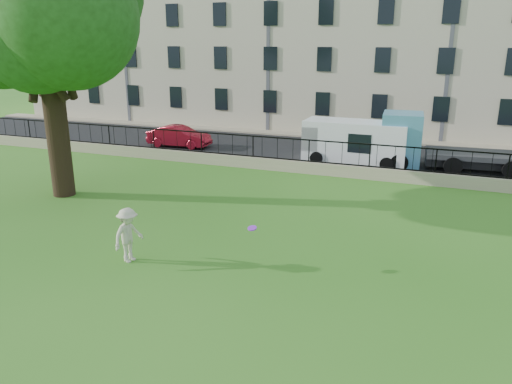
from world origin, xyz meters
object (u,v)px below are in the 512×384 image
at_px(tree, 41,3).
at_px(white_van, 355,142).
at_px(frisbee, 252,228).
at_px(man, 128,235).
at_px(blue_truck, 449,142).
at_px(red_sedan, 179,136).

distance_m(tree, white_van, 16.38).
xyz_separation_m(frisbee, white_van, (0.47, 14.06, -0.05)).
distance_m(man, blue_truck, 17.81).
bearing_deg(tree, red_sedan, 91.31).
bearing_deg(red_sedan, frisbee, -146.04).
distance_m(frisbee, white_van, 14.07).
relative_size(tree, frisbee, 42.66).
bearing_deg(man, white_van, -4.48).
xyz_separation_m(tree, blue_truck, (15.57, 10.69, -6.41)).
bearing_deg(man, frisbee, -63.28).
height_order(tree, man, tree).
height_order(tree, frisbee, tree).
height_order(tree, blue_truck, tree).
relative_size(white_van, blue_truck, 0.81).
xyz_separation_m(man, blue_truck, (8.79, 15.48, 0.57)).
height_order(frisbee, red_sedan, red_sedan).
distance_m(red_sedan, blue_truck, 15.83).
bearing_deg(frisbee, tree, 160.13).
height_order(man, frisbee, man).
xyz_separation_m(red_sedan, blue_truck, (15.81, 0.00, 0.76)).
xyz_separation_m(red_sedan, white_van, (11.08, -0.38, 0.49)).
xyz_separation_m(tree, man, (6.78, -4.79, -6.98)).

